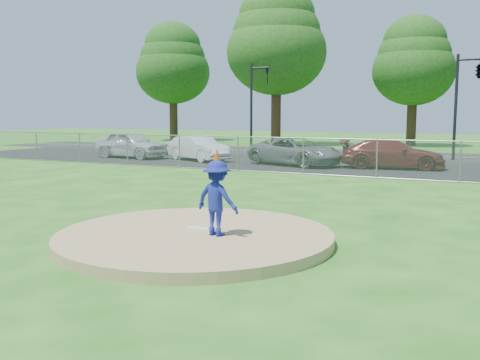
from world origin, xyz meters
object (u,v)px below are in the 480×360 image
object	(u,v)px
traffic_cone	(217,156)
tree_far_left	(173,63)
tree_center	(414,61)
parked_car_gray	(295,151)
parked_car_darkred	(392,154)
tree_left	(277,40)
pitcher	(217,198)
parked_car_white	(198,148)
traffic_signal_left	(255,100)
traffic_signal_center	(477,73)
parked_car_silver	(131,144)

from	to	relation	value
traffic_cone	tree_far_left	bearing A→B (deg)	128.20
tree_center	parked_car_gray	xyz separation A→B (m)	(-2.64, -18.46, -5.79)
parked_car_gray	parked_car_darkred	bearing A→B (deg)	-65.52
tree_far_left	tree_left	world-z (taller)	tree_left
pitcher	traffic_cone	bearing A→B (deg)	-51.56
tree_left	parked_car_gray	xyz separation A→B (m)	(7.36, -15.46, -7.56)
tree_center	parked_car_white	world-z (taller)	tree_center
traffic_cone	parked_car_gray	size ratio (longest dim) A/B	0.17
tree_center	parked_car_white	distance (m)	20.89
parked_car_darkred	tree_far_left	bearing A→B (deg)	44.14
tree_center	traffic_cone	xyz separation A→B (m)	(-6.30, -19.68, -6.06)
tree_center	parked_car_gray	bearing A→B (deg)	-98.13
parked_car_gray	parked_car_darkred	size ratio (longest dim) A/B	1.04
tree_far_left	traffic_cone	size ratio (longest dim) A/B	13.38
traffic_signal_left	traffic_cone	xyz separation A→B (m)	(1.46, -7.68, -2.95)
tree_far_left	parked_car_gray	size ratio (longest dim) A/B	2.23
tree_center	traffic_cone	bearing A→B (deg)	-107.76
traffic_signal_left	traffic_cone	distance (m)	8.35
tree_far_left	parked_car_white	world-z (taller)	tree_far_left
traffic_cone	tree_left	bearing A→B (deg)	102.50
traffic_signal_center	parked_car_darkred	world-z (taller)	traffic_signal_center
tree_far_left	traffic_signal_left	size ratio (longest dim) A/B	1.92
traffic_signal_center	parked_car_silver	world-z (taller)	traffic_signal_center
tree_far_left	traffic_cone	xyz separation A→B (m)	(14.70, -18.68, -6.65)
parked_car_white	tree_far_left	bearing A→B (deg)	60.63
traffic_signal_left	pitcher	xyz separation A→B (m)	(9.29, -22.06, -2.45)
traffic_cone	parked_car_darkred	size ratio (longest dim) A/B	0.17
traffic_cone	parked_car_darkred	world-z (taller)	parked_car_darkred
traffic_signal_center	parked_car_gray	size ratio (longest dim) A/B	1.16
traffic_signal_center	parked_car_white	world-z (taller)	traffic_signal_center
traffic_cone	parked_car_darkred	xyz separation A→B (m)	(8.16, 1.65, 0.27)
parked_car_silver	pitcher	bearing A→B (deg)	-131.23
tree_far_left	traffic_signal_left	world-z (taller)	tree_far_left
tree_far_left	parked_car_darkred	distance (m)	29.21
traffic_signal_center	pitcher	world-z (taller)	traffic_signal_center
traffic_signal_left	parked_car_white	bearing A→B (deg)	-93.53
tree_far_left	parked_car_darkred	world-z (taller)	tree_far_left
parked_car_white	parked_car_gray	distance (m)	5.52
tree_left	traffic_signal_left	distance (m)	10.48
pitcher	parked_car_darkred	distance (m)	16.04
parked_car_white	pitcher	bearing A→B (deg)	-124.28
pitcher	parked_car_gray	size ratio (longest dim) A/B	0.30
traffic_cone	parked_car_white	size ratio (longest dim) A/B	0.20
parked_car_silver	parked_car_gray	xyz separation A→B (m)	(9.79, 0.05, -0.09)
pitcher	parked_car_white	xyz separation A→B (m)	(-9.68, 15.72, -0.24)
parked_car_darkred	parked_car_silver	bearing A→B (deg)	82.78
pitcher	parked_car_silver	bearing A→B (deg)	-38.20
parked_car_silver	traffic_cone	bearing A→B (deg)	-93.89
pitcher	traffic_signal_center	bearing A→B (deg)	-88.99
tree_left	parked_car_silver	distance (m)	17.39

